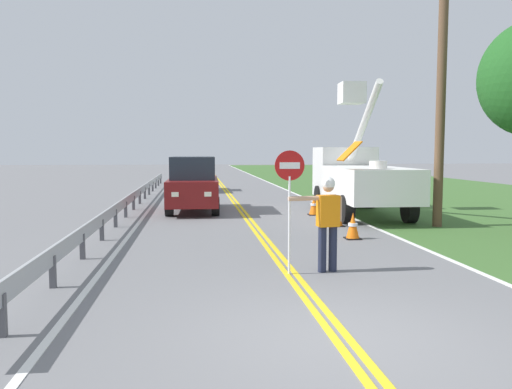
# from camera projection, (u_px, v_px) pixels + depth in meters

# --- Properties ---
(ground_plane) EXTENTS (160.00, 160.00, 0.00)m
(ground_plane) POSITION_uv_depth(u_px,v_px,m) (341.00, 338.00, 6.27)
(ground_plane) COLOR slate
(grass_verge_right) EXTENTS (16.00, 110.00, 0.01)m
(grass_verge_right) POSITION_uv_depth(u_px,v_px,m) (443.00, 193.00, 27.44)
(grass_verge_right) COLOR #3D662D
(grass_verge_right) RESTS_ON ground
(centerline_yellow_left) EXTENTS (0.11, 110.00, 0.01)m
(centerline_yellow_left) POSITION_uv_depth(u_px,v_px,m) (228.00, 196.00, 26.04)
(centerline_yellow_left) COLOR yellow
(centerline_yellow_left) RESTS_ON ground
(centerline_yellow_right) EXTENTS (0.11, 110.00, 0.01)m
(centerline_yellow_right) POSITION_uv_depth(u_px,v_px,m) (232.00, 196.00, 26.06)
(centerline_yellow_right) COLOR yellow
(centerline_yellow_right) RESTS_ON ground
(edge_line_right) EXTENTS (0.12, 110.00, 0.01)m
(edge_line_right) POSITION_uv_depth(u_px,v_px,m) (298.00, 195.00, 26.49)
(edge_line_right) COLOR silver
(edge_line_right) RESTS_ON ground
(edge_line_left) EXTENTS (0.12, 110.00, 0.01)m
(edge_line_left) POSITION_uv_depth(u_px,v_px,m) (159.00, 196.00, 25.62)
(edge_line_left) COLOR silver
(edge_line_left) RESTS_ON ground
(flagger_worker) EXTENTS (1.08, 0.31, 1.83)m
(flagger_worker) POSITION_uv_depth(u_px,v_px,m) (327.00, 218.00, 9.64)
(flagger_worker) COLOR #1E2338
(flagger_worker) RESTS_ON ground
(stop_sign_paddle) EXTENTS (0.56, 0.04, 2.33)m
(stop_sign_paddle) POSITION_uv_depth(u_px,v_px,m) (290.00, 184.00, 9.38)
(stop_sign_paddle) COLOR silver
(stop_sign_paddle) RESTS_ON ground
(utility_bucket_truck) EXTENTS (2.93, 6.90, 4.92)m
(utility_bucket_truck) POSITION_uv_depth(u_px,v_px,m) (357.00, 176.00, 18.63)
(utility_bucket_truck) COLOR white
(utility_bucket_truck) RESTS_ON ground
(oncoming_suv_nearest) EXTENTS (2.01, 4.65, 2.10)m
(oncoming_suv_nearest) POSITION_uv_depth(u_px,v_px,m) (193.00, 184.00, 19.34)
(oncoming_suv_nearest) COLOR maroon
(oncoming_suv_nearest) RESTS_ON ground
(oncoming_sedan_second) EXTENTS (1.93, 4.12, 1.70)m
(oncoming_sedan_second) POSITION_uv_depth(u_px,v_px,m) (194.00, 176.00, 29.21)
(oncoming_sedan_second) COLOR silver
(oncoming_sedan_second) RESTS_ON ground
(utility_pole_near) EXTENTS (1.80, 0.28, 8.58)m
(utility_pole_near) POSITION_uv_depth(u_px,v_px,m) (442.00, 79.00, 15.13)
(utility_pole_near) COLOR brown
(utility_pole_near) RESTS_ON ground
(traffic_cone_lead) EXTENTS (0.40, 0.40, 0.70)m
(traffic_cone_lead) POSITION_uv_depth(u_px,v_px,m) (353.00, 226.00, 13.30)
(traffic_cone_lead) COLOR orange
(traffic_cone_lead) RESTS_ON ground
(traffic_cone_mid) EXTENTS (0.40, 0.40, 0.70)m
(traffic_cone_mid) POSITION_uv_depth(u_px,v_px,m) (337.00, 215.00, 15.54)
(traffic_cone_mid) COLOR orange
(traffic_cone_mid) RESTS_ON ground
(traffic_cone_tail) EXTENTS (0.40, 0.40, 0.70)m
(traffic_cone_tail) POSITION_uv_depth(u_px,v_px,m) (314.00, 206.00, 18.25)
(traffic_cone_tail) COLOR orange
(traffic_cone_tail) RESTS_ON ground
(guardrail_left_shoulder) EXTENTS (0.10, 32.00, 0.71)m
(guardrail_left_shoulder) POSITION_uv_depth(u_px,v_px,m) (137.00, 194.00, 20.97)
(guardrail_left_shoulder) COLOR #9EA0A3
(guardrail_left_shoulder) RESTS_ON ground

